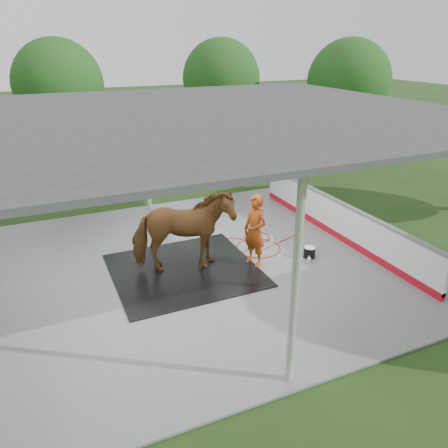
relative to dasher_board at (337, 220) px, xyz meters
name	(u,v)px	position (x,y,z in m)	size (l,w,h in m)	color
ground	(196,266)	(-4.60, 0.00, -0.59)	(100.00, 100.00, 0.00)	#1E3814
concrete_slab	(196,265)	(-4.60, 0.00, -0.57)	(12.00, 10.00, 0.05)	slate
pavilion_structure	(192,117)	(-4.60, 0.00, 3.37)	(12.60, 10.60, 4.05)	beige
dasher_board	(337,220)	(0.00, 0.00, 0.00)	(0.16, 8.00, 1.15)	#B50F20
tree_belt	(191,118)	(-4.30, 0.90, 3.20)	(28.00, 28.00, 5.80)	#382314
rubber_mat	(184,270)	(-4.98, -0.18, -0.53)	(3.66, 3.43, 0.03)	black
horse	(183,232)	(-4.98, -0.18, 0.56)	(1.16, 2.55, 2.16)	brown
handler	(255,231)	(-3.14, -0.60, 0.44)	(0.71, 0.47, 1.96)	#B24513
wash_bucket	(309,252)	(-1.56, -0.86, -0.39)	(0.32, 0.32, 0.30)	black
soap_bottle_a	(271,238)	(-2.04, 0.42, -0.41)	(0.10, 0.10, 0.26)	silver
soap_bottle_b	(309,259)	(-1.76, -1.15, -0.44)	(0.09, 0.10, 0.21)	#338CD8
hose_coil	(249,245)	(-2.74, 0.48, -0.53)	(2.72, 1.73, 0.02)	#A8180C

